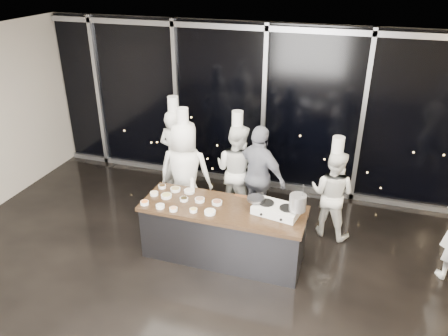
# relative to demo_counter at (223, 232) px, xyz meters

# --- Properties ---
(ground) EXTENTS (9.00, 9.00, 0.00)m
(ground) POSITION_rel_demo_counter_xyz_m (0.00, -0.90, -0.45)
(ground) COLOR black
(ground) RESTS_ON ground
(room_shell) EXTENTS (9.02, 7.02, 3.21)m
(room_shell) POSITION_rel_demo_counter_xyz_m (0.18, -0.90, 1.79)
(room_shell) COLOR beige
(room_shell) RESTS_ON ground
(window_wall) EXTENTS (8.90, 0.11, 3.20)m
(window_wall) POSITION_rel_demo_counter_xyz_m (0.00, 2.53, 1.14)
(window_wall) COLOR black
(window_wall) RESTS_ON ground
(demo_counter) EXTENTS (2.46, 0.86, 0.90)m
(demo_counter) POSITION_rel_demo_counter_xyz_m (0.00, 0.00, 0.00)
(demo_counter) COLOR #343338
(demo_counter) RESTS_ON ground
(stove) EXTENTS (0.71, 0.50, 0.14)m
(stove) POSITION_rel_demo_counter_xyz_m (0.78, 0.08, 0.51)
(stove) COLOR silver
(stove) RESTS_ON demo_counter
(frying_pan) EXTENTS (0.46, 0.30, 0.04)m
(frying_pan) POSITION_rel_demo_counter_xyz_m (0.45, 0.11, 0.61)
(frying_pan) COLOR gray
(frying_pan) RESTS_ON stove
(stock_pot) EXTENTS (0.27, 0.27, 0.24)m
(stock_pot) POSITION_rel_demo_counter_xyz_m (1.08, 0.03, 0.70)
(stock_pot) COLOR #B3B3B6
(stock_pot) RESTS_ON stove
(prep_bowls) EXTENTS (1.17, 0.71, 0.05)m
(prep_bowls) POSITION_rel_demo_counter_xyz_m (-0.66, -0.02, 0.47)
(prep_bowls) COLOR white
(prep_bowls) RESTS_ON demo_counter
(squeeze_bottle) EXTENTS (0.07, 0.07, 0.25)m
(squeeze_bottle) POSITION_rel_demo_counter_xyz_m (-0.62, 0.34, 0.56)
(squeeze_bottle) COLOR white
(squeeze_bottle) RESTS_ON demo_counter
(chef_far_left) EXTENTS (0.75, 0.58, 2.07)m
(chef_far_left) POSITION_rel_demo_counter_xyz_m (-1.35, 1.35, 0.49)
(chef_far_left) COLOR white
(chef_far_left) RESTS_ON ground
(chef_left) EXTENTS (0.99, 0.73, 2.08)m
(chef_left) POSITION_rel_demo_counter_xyz_m (-0.94, 0.81, 0.48)
(chef_left) COLOR white
(chef_left) RESTS_ON ground
(chef_center) EXTENTS (0.97, 0.84, 1.93)m
(chef_center) POSITION_rel_demo_counter_xyz_m (-0.19, 1.35, 0.41)
(chef_center) COLOR white
(chef_center) RESTS_ON ground
(guest) EXTENTS (1.14, 0.84, 1.79)m
(guest) POSITION_rel_demo_counter_xyz_m (0.27, 1.13, 0.44)
(guest) COLOR #121B34
(guest) RESTS_ON ground
(chef_right) EXTENTS (0.86, 0.75, 1.75)m
(chef_right) POSITION_rel_demo_counter_xyz_m (1.49, 1.16, 0.32)
(chef_right) COLOR white
(chef_right) RESTS_ON ground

